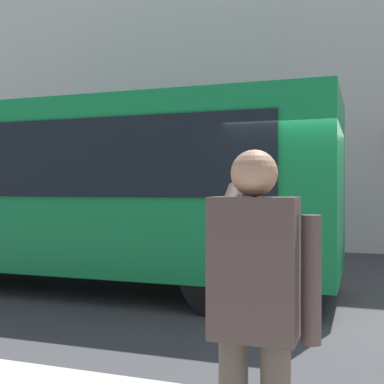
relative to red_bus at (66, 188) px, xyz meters
name	(u,v)px	position (x,y,z in m)	size (l,w,h in m)	color
ground_plane	(330,309)	(-4.38, 0.23, -1.68)	(60.00, 60.00, 0.00)	#38383A
building_facade_far	(347,27)	(-4.40, -6.57, 4.30)	(28.00, 1.55, 12.00)	beige
red_bus	(66,188)	(0.00, 0.00, 0.00)	(9.05, 2.54, 3.08)	#0F7238
pedestrian_photographer	(255,301)	(-4.34, 5.06, -0.54)	(0.53, 0.52, 1.70)	#4C4238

